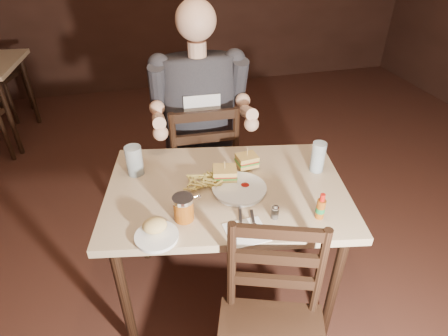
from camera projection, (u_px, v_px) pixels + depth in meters
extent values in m
plane|color=black|center=(273.00, 304.00, 2.15)|extent=(7.00, 7.00, 0.00)
cube|color=tan|center=(227.00, 191.00, 1.81)|extent=(1.27, 0.96, 0.04)
cylinder|color=black|center=(125.00, 299.00, 1.75)|extent=(0.05, 0.05, 0.73)
cylinder|color=black|center=(141.00, 214.00, 2.26)|extent=(0.05, 0.05, 0.73)
cylinder|color=black|center=(333.00, 289.00, 1.80)|extent=(0.05, 0.05, 0.73)
cylinder|color=black|center=(303.00, 207.00, 2.31)|extent=(0.05, 0.05, 0.73)
cylinder|color=black|center=(10.00, 118.00, 3.33)|extent=(0.04, 0.04, 0.73)
cylinder|color=black|center=(30.00, 91.00, 3.86)|extent=(0.04, 0.04, 0.73)
cylinder|color=white|center=(239.00, 189.00, 1.78)|extent=(0.29, 0.29, 0.01)
ellipsoid|color=maroon|center=(245.00, 185.00, 1.79)|extent=(0.05, 0.05, 0.01)
cylinder|color=silver|center=(134.00, 161.00, 1.86)|extent=(0.10, 0.10, 0.15)
cylinder|color=silver|center=(318.00, 157.00, 1.88)|extent=(0.08, 0.08, 0.16)
cube|color=white|center=(246.00, 232.00, 1.54)|extent=(0.18, 0.17, 0.00)
cube|color=silver|center=(240.00, 212.00, 1.64)|extent=(0.06, 0.20, 0.00)
cube|color=silver|center=(254.00, 223.00, 1.58)|extent=(0.04, 0.17, 0.01)
cylinder|color=white|center=(157.00, 237.00, 1.51)|extent=(0.20, 0.20, 0.01)
ellipsoid|color=#DDB86C|center=(155.00, 225.00, 1.52)|extent=(0.12, 0.10, 0.06)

